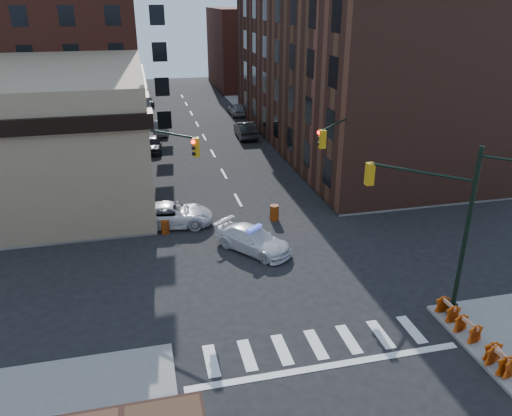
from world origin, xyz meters
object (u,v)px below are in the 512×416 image
pedestrian_b (71,214)px  barrel_bank (165,227)px  parked_car_enear (245,130)px  barrel_road (274,213)px  barricade_nw_a (114,218)px  police_car (253,240)px  parked_car_wfar (161,128)px  barricade_se_a (448,310)px  parked_car_wnear (152,144)px  pedestrian_a (142,199)px  pickup (171,214)px

pedestrian_b → barrel_bank: pedestrian_b is taller
parked_car_enear → pedestrian_b: size_ratio=2.78×
barrel_road → barricade_nw_a: 10.36m
police_car → barricade_nw_a: police_car is taller
parked_car_wfar → pedestrian_b: (-6.93, -22.81, 0.38)m
parked_car_wfar → barricade_se_a: bearing=-67.8°
barrel_road → parked_car_wnear: bearing=111.6°
police_car → parked_car_wfar: (-3.60, 28.24, -0.02)m
barricade_se_a → barricade_nw_a: barricade_nw_a is taller
parked_car_enear → pedestrian_a: 20.99m
barricade_nw_a → barricade_se_a: bearing=-54.8°
pedestrian_a → barricade_se_a: (13.19, -15.59, -0.50)m
parked_car_wfar → pedestrian_a: size_ratio=2.27×
barrel_road → parked_car_enear: bearing=83.0°
pickup → pedestrian_a: (-1.73, 2.32, 0.30)m
pickup → barrel_bank: bearing=166.0°
parked_car_wnear → barrel_road: (7.14, -18.01, -0.21)m
pedestrian_a → barricade_nw_a: bearing=-105.1°
parked_car_enear → pedestrian_b: pedestrian_b is taller
parked_car_wfar → barrel_bank: 24.80m
parked_car_wfar → barricade_nw_a: size_ratio=3.61×
police_car → barrel_road: (2.32, 3.87, -0.17)m
police_car → barricade_se_a: (7.07, -8.63, -0.14)m
parked_car_wnear → parked_car_wfar: size_ratio=1.05×
parked_car_wfar → pickup: bearing=-85.8°
parked_car_wfar → barricade_se_a: 38.38m
barrel_road → barrel_bank: size_ratio=1.17×
parked_car_enear → parked_car_wfar: bearing=-20.1°
parked_car_enear → barrel_road: size_ratio=4.79×
pickup → parked_car_enear: (9.29, 20.19, 0.07)m
parked_car_enear → pickup: bearing=67.1°
police_car → parked_car_wnear: (-4.83, 21.87, 0.04)m
barricade_se_a → barricade_nw_a: (-15.02, 13.86, 0.02)m
pedestrian_b → pedestrian_a: bearing=11.2°
pickup → parked_car_wfar: pickup is taller
barricade_nw_a → parked_car_wnear: bearing=67.3°
parked_car_enear → barrel_road: parked_car_enear is taller
barricade_se_a → barrel_bank: bearing=43.2°
parked_car_wnear → barrel_road: bearing=-65.2°
pedestrian_b → barricade_se_a: size_ratio=1.68×
pedestrian_a → barrel_road: size_ratio=1.73×
parked_car_enear → pedestrian_a: bearing=60.1°
barricade_nw_a → pedestrian_a: bearing=31.3°
parked_car_wfar → pedestrian_b: pedestrian_b is taller
parked_car_wnear → pedestrian_a: (-1.29, -14.92, 0.32)m
police_car → barricade_se_a: size_ratio=4.47×
police_car → barricade_se_a: 11.16m
barrel_road → barricade_nw_a: bearing=172.4°
pedestrian_b → pickup: bearing=-15.4°
pedestrian_a → pedestrian_b: (-4.40, -1.53, -0.00)m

